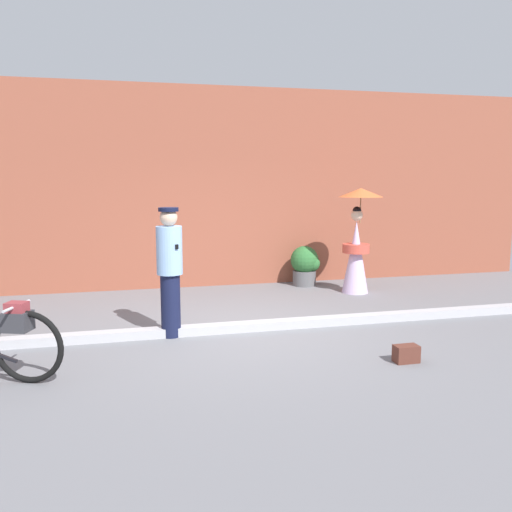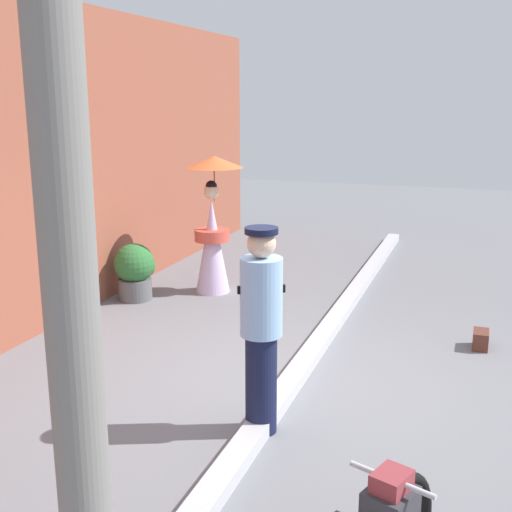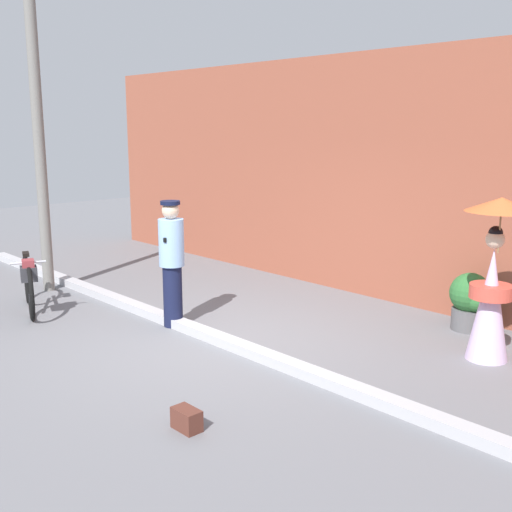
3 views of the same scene
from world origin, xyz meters
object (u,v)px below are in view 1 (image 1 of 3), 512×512
(person_officer, at_px, (170,268))
(potted_plant_by_door, at_px, (305,265))
(person_with_parasol, at_px, (357,241))
(backpack_on_pavement, at_px, (406,354))

(person_officer, xyz_separation_m, potted_plant_by_door, (2.86, 2.80, -0.51))
(person_officer, height_order, potted_plant_by_door, person_officer)
(person_officer, xyz_separation_m, person_with_parasol, (3.55, 1.95, 0.04))
(person_with_parasol, relative_size, potted_plant_by_door, 2.46)
(person_officer, distance_m, backpack_on_pavement, 3.16)
(person_with_parasol, relative_size, backpack_on_pavement, 6.82)
(person_with_parasol, xyz_separation_m, backpack_on_pavement, (-1.02, -3.64, -0.86))
(person_officer, bearing_deg, person_with_parasol, 28.72)
(person_with_parasol, height_order, backpack_on_pavement, person_with_parasol)
(person_with_parasol, bearing_deg, person_officer, -151.28)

